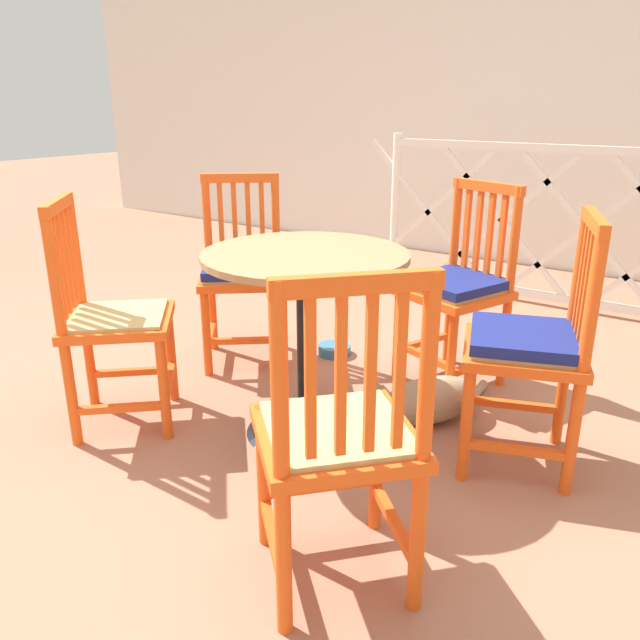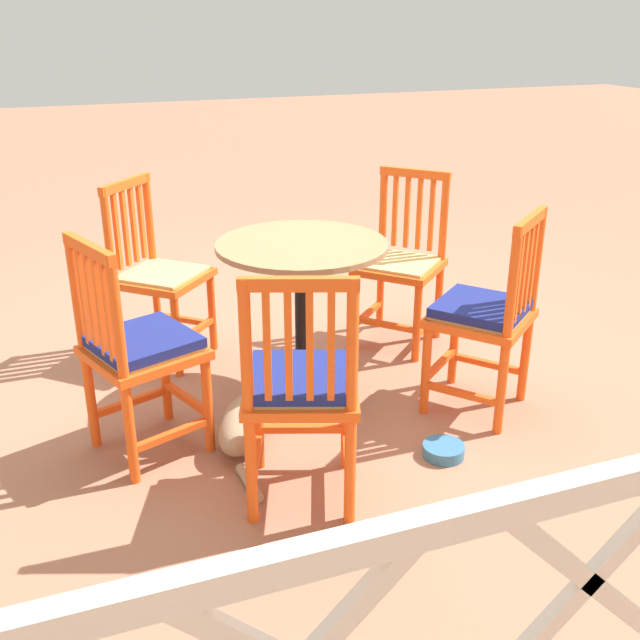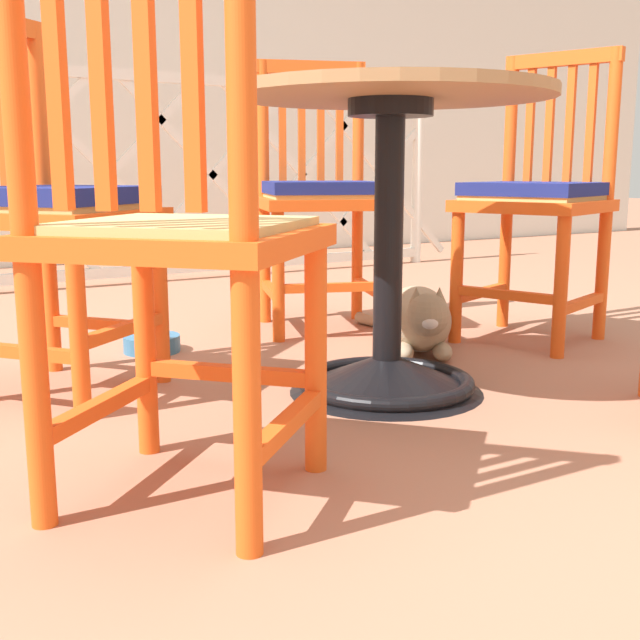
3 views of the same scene
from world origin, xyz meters
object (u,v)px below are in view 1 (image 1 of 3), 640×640
at_px(orange_chair_by_planter, 530,347).
at_px(pet_water_bowl, 334,350).
at_px(cafe_table, 306,365).
at_px(orange_chair_facing_out, 242,274).
at_px(orange_chair_tucked_in, 111,321).
at_px(orange_chair_near_fence, 339,441).
at_px(orange_chair_at_corner, 457,289).
at_px(tabby_cat, 422,402).

height_order(orange_chair_by_planter, pet_water_bowl, orange_chair_by_planter).
relative_size(cafe_table, orange_chair_facing_out, 0.83).
distance_m(orange_chair_tucked_in, orange_chair_facing_out, 0.79).
bearing_deg(cafe_table, orange_chair_facing_out, 148.35).
height_order(cafe_table, pet_water_bowl, cafe_table).
bearing_deg(orange_chair_tucked_in, orange_chair_near_fence, -11.87).
relative_size(orange_chair_by_planter, orange_chair_at_corner, 1.00).
xyz_separation_m(orange_chair_tucked_in, tabby_cat, (1.03, 0.68, -0.34)).
xyz_separation_m(orange_chair_tucked_in, pet_water_bowl, (0.33, 1.09, -0.41)).
bearing_deg(orange_chair_near_fence, pet_water_bowl, 123.66).
distance_m(cafe_table, pet_water_bowl, 0.85).
bearing_deg(tabby_cat, cafe_table, -137.64).
bearing_deg(orange_chair_near_fence, orange_chair_tucked_in, 168.13).
bearing_deg(orange_chair_tucked_in, orange_chair_at_corner, 50.09).
xyz_separation_m(orange_chair_at_corner, orange_chair_facing_out, (-0.97, -0.35, 0.00)).
xyz_separation_m(cafe_table, orange_chair_near_fence, (0.55, -0.62, 0.15)).
distance_m(tabby_cat, pet_water_bowl, 0.81).
xyz_separation_m(cafe_table, tabby_cat, (0.35, 0.32, -0.19)).
bearing_deg(orange_chair_facing_out, orange_chair_at_corner, 19.98).
distance_m(orange_chair_by_planter, orange_chair_at_corner, 0.71).
distance_m(cafe_table, orange_chair_tucked_in, 0.78).
distance_m(orange_chair_tucked_in, tabby_cat, 1.28).
bearing_deg(tabby_cat, orange_chair_at_corner, 98.80).
distance_m(orange_chair_facing_out, tabby_cat, 1.10).
xyz_separation_m(orange_chair_tucked_in, orange_chair_near_fence, (1.23, -0.26, 0.00)).
height_order(cafe_table, orange_chair_at_corner, orange_chair_at_corner).
bearing_deg(pet_water_bowl, tabby_cat, -30.54).
bearing_deg(orange_chair_at_corner, orange_chair_tucked_in, -129.91).
bearing_deg(orange_chair_near_fence, orange_chair_facing_out, 139.87).
height_order(cafe_table, orange_chair_near_fence, orange_chair_near_fence).
height_order(orange_chair_by_planter, tabby_cat, orange_chair_by_planter).
xyz_separation_m(orange_chair_by_planter, pet_water_bowl, (-1.11, 0.47, -0.42)).
bearing_deg(orange_chair_at_corner, orange_chair_facing_out, -160.02).
bearing_deg(orange_chair_by_planter, pet_water_bowl, 157.18).
height_order(orange_chair_near_fence, tabby_cat, orange_chair_near_fence).
height_order(orange_chair_by_planter, orange_chair_at_corner, same).
relative_size(cafe_table, tabby_cat, 1.07).
relative_size(cafe_table, orange_chair_tucked_in, 0.83).
relative_size(orange_chair_facing_out, tabby_cat, 1.29).
distance_m(orange_chair_at_corner, tabby_cat, 0.58).
height_order(orange_chair_near_fence, orange_chair_at_corner, same).
bearing_deg(orange_chair_at_corner, orange_chair_near_fence, -78.90).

